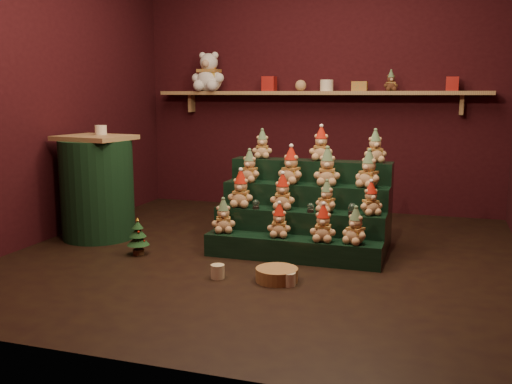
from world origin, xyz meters
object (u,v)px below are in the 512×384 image
(side_table, at_px, (97,188))
(mini_christmas_tree, at_px, (138,237))
(snow_globe_c, at_px, (352,209))
(mug_left, at_px, (218,271))
(mug_right, at_px, (289,279))
(white_bear, at_px, (209,67))
(brown_bear, at_px, (391,81))
(snow_globe_b, at_px, (311,208))
(snow_globe_a, at_px, (256,204))
(wicker_basket, at_px, (277,275))
(riser_tier_front, at_px, (292,249))

(side_table, height_order, mini_christmas_tree, side_table)
(snow_globe_c, distance_m, mug_left, 1.18)
(mini_christmas_tree, bearing_deg, mug_right, -14.85)
(mug_right, bearing_deg, snow_globe_c, 67.60)
(white_bear, height_order, brown_bear, white_bear)
(snow_globe_c, xyz_separation_m, white_bear, (-1.92, 1.76, 1.19))
(snow_globe_b, bearing_deg, snow_globe_a, 180.00)
(snow_globe_b, distance_m, side_table, 1.96)
(snow_globe_c, relative_size, wicker_basket, 0.32)
(side_table, bearing_deg, mug_left, -19.33)
(mug_left, height_order, mug_right, mug_left)
(snow_globe_a, distance_m, wicker_basket, 0.85)
(snow_globe_c, relative_size, mini_christmas_tree, 0.30)
(wicker_basket, height_order, brown_bear, brown_bear)
(side_table, bearing_deg, snow_globe_b, 7.92)
(mini_christmas_tree, bearing_deg, brown_bear, 50.54)
(riser_tier_front, xyz_separation_m, mini_christmas_tree, (-1.23, -0.23, 0.06))
(riser_tier_front, distance_m, side_table, 1.89)
(mug_right, xyz_separation_m, brown_bear, (0.41, 2.51, 1.38))
(mini_christmas_tree, bearing_deg, mug_left, -23.37)
(mug_left, bearing_deg, mini_christmas_tree, 156.63)
(mini_christmas_tree, distance_m, wicker_basket, 1.29)
(mini_christmas_tree, height_order, mug_right, mini_christmas_tree)
(riser_tier_front, height_order, snow_globe_b, snow_globe_b)
(side_table, xyz_separation_m, mini_christmas_tree, (0.62, -0.39, -0.31))
(snow_globe_c, relative_size, white_bear, 0.17)
(snow_globe_b, bearing_deg, side_table, 179.89)
(side_table, relative_size, mug_right, 10.16)
(snow_globe_a, xyz_separation_m, wicker_basket, (0.37, -0.68, -0.35))
(mini_christmas_tree, distance_m, white_bear, 2.60)
(riser_tier_front, bearing_deg, wicker_basket, -87.19)
(wicker_basket, xyz_separation_m, white_bear, (-1.51, 2.44, 1.55))
(mug_right, xyz_separation_m, white_bear, (-1.61, 2.51, 1.55))
(side_table, relative_size, white_bear, 1.69)
(mug_left, height_order, brown_bear, brown_bear)
(snow_globe_c, height_order, brown_bear, brown_bear)
(snow_globe_a, height_order, snow_globe_c, snow_globe_c)
(mug_left, bearing_deg, snow_globe_a, 86.73)
(snow_globe_b, height_order, side_table, side_table)
(snow_globe_a, bearing_deg, riser_tier_front, -24.67)
(snow_globe_a, distance_m, snow_globe_c, 0.79)
(snow_globe_c, xyz_separation_m, wicker_basket, (-0.41, -0.68, -0.36))
(mug_right, bearing_deg, white_bear, 122.66)
(riser_tier_front, height_order, mug_right, riser_tier_front)
(snow_globe_c, distance_m, mini_christmas_tree, 1.73)
(snow_globe_c, relative_size, mug_left, 0.95)
(mug_left, bearing_deg, white_bear, 113.41)
(snow_globe_b, relative_size, white_bear, 0.14)
(snow_globe_b, xyz_separation_m, wicker_basket, (-0.08, -0.68, -0.35))
(white_bear, bearing_deg, snow_globe_b, -46.34)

